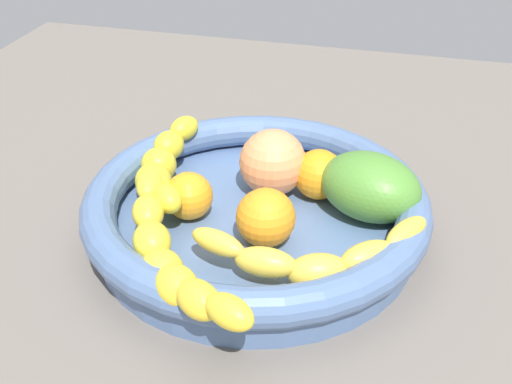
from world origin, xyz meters
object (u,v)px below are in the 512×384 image
at_px(banana_draped_right, 316,257).
at_px(peach_blush, 273,162).
at_px(banana_draped_left, 169,258).
at_px(fruit_bowl, 256,210).
at_px(orange_mid_left, 319,174).
at_px(mango_green, 370,187).
at_px(orange_front, 189,196).
at_px(banana_arching_top, 163,168).
at_px(orange_mid_right, 266,218).

xyz_separation_m(banana_draped_right, peach_blush, (0.07, -0.14, 0.01)).
bearing_deg(banana_draped_left, fruit_bowl, -109.53).
bearing_deg(orange_mid_left, fruit_bowl, 44.65).
relative_size(banana_draped_left, banana_draped_right, 0.91).
distance_m(fruit_bowl, banana_draped_left, 0.14).
height_order(fruit_bowl, mango_green, mango_green).
bearing_deg(mango_green, orange_front, 15.77).
xyz_separation_m(fruit_bowl, peach_blush, (-0.01, -0.05, 0.03)).
height_order(fruit_bowl, banana_draped_left, banana_draped_left).
distance_m(fruit_bowl, mango_green, 0.12).
xyz_separation_m(banana_arching_top, orange_mid_left, (-0.17, -0.04, -0.00)).
xyz_separation_m(orange_mid_right, mango_green, (-0.09, -0.08, 0.01)).
bearing_deg(banana_draped_right, orange_mid_left, -80.77).
relative_size(banana_draped_right, peach_blush, 3.00).
relative_size(banana_draped_left, orange_mid_right, 3.40).
bearing_deg(orange_mid_left, orange_mid_right, 70.04).
bearing_deg(orange_front, banana_arching_top, -41.45).
relative_size(orange_mid_left, peach_blush, 0.75).
distance_m(fruit_bowl, orange_front, 0.07).
bearing_deg(banana_draped_right, peach_blush, -61.62).
relative_size(orange_mid_right, peach_blush, 0.80).
bearing_deg(fruit_bowl, banana_arching_top, -10.43).
bearing_deg(orange_mid_right, banana_arching_top, -25.28).
xyz_separation_m(fruit_bowl, banana_arching_top, (0.11, -0.02, 0.02)).
relative_size(orange_mid_left, mango_green, 0.51).
distance_m(banana_draped_right, peach_blush, 0.16).
bearing_deg(banana_arching_top, banana_draped_right, 151.18).
bearing_deg(orange_front, orange_mid_right, 164.93).
relative_size(banana_arching_top, orange_mid_right, 3.33).
bearing_deg(orange_mid_left, peach_blush, 3.46).
bearing_deg(banana_draped_left, orange_mid_right, -127.42).
height_order(banana_arching_top, orange_mid_right, orange_mid_right).
relative_size(orange_front, peach_blush, 0.69).
distance_m(orange_mid_left, mango_green, 0.06).
relative_size(banana_draped_right, orange_mid_left, 4.00).
bearing_deg(orange_front, banana_draped_right, 155.72).
bearing_deg(orange_front, mango_green, -164.23).
distance_m(banana_draped_left, mango_green, 0.23).
bearing_deg(peach_blush, orange_front, 44.18).
xyz_separation_m(fruit_bowl, orange_mid_left, (-0.06, -0.06, 0.02)).
distance_m(banana_arching_top, mango_green, 0.23).
bearing_deg(banana_draped_left, peach_blush, -105.67).
height_order(banana_draped_right, banana_arching_top, banana_arching_top).
distance_m(orange_front, mango_green, 0.19).
relative_size(orange_front, mango_green, 0.47).
relative_size(peach_blush, mango_green, 0.68).
bearing_deg(orange_mid_left, banana_draped_left, 61.06).
distance_m(banana_arching_top, peach_blush, 0.12).
xyz_separation_m(banana_draped_left, mango_green, (-0.16, -0.16, 0.00)).
distance_m(orange_mid_left, peach_blush, 0.05).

